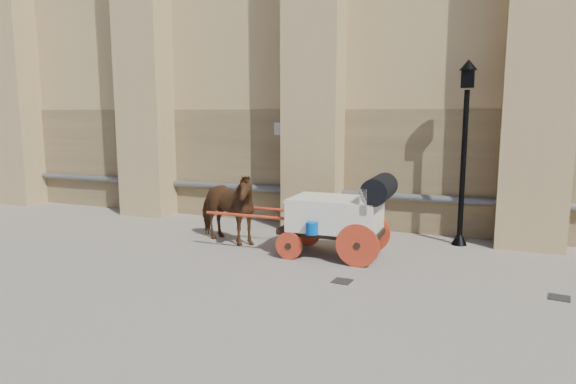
% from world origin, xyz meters
% --- Properties ---
extents(ground, '(90.00, 90.00, 0.00)m').
position_xyz_m(ground, '(0.00, 0.00, 0.00)').
color(ground, gray).
rests_on(ground, ground).
extents(horse, '(2.10, 1.41, 1.63)m').
position_xyz_m(horse, '(-2.36, 1.49, 0.81)').
color(horse, brown).
rests_on(horse, ground).
extents(carriage, '(3.90, 1.39, 1.71)m').
position_xyz_m(carriage, '(0.39, 1.35, 0.92)').
color(carriage, black).
rests_on(carriage, ground).
extents(street_lamp, '(0.38, 0.38, 4.04)m').
position_xyz_m(street_lamp, '(2.58, 3.25, 2.16)').
color(street_lamp, black).
rests_on(street_lamp, ground).
extents(drain_grate_near, '(0.35, 0.35, 0.01)m').
position_xyz_m(drain_grate_near, '(0.84, -0.15, 0.01)').
color(drain_grate_near, black).
rests_on(drain_grate_near, ground).
extents(drain_grate_far, '(0.36, 0.36, 0.01)m').
position_xyz_m(drain_grate_far, '(4.27, 0.34, 0.01)').
color(drain_grate_far, black).
rests_on(drain_grate_far, ground).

